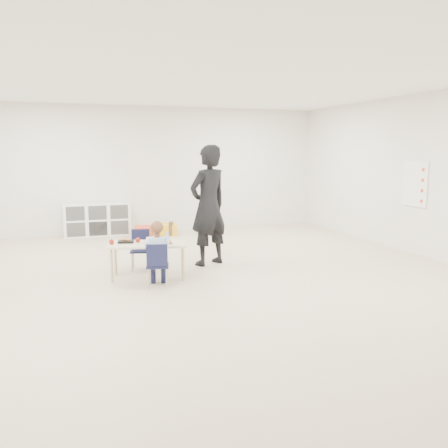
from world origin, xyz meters
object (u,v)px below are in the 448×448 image
object	(u,v)px
table	(148,260)
adult	(208,206)
child	(157,252)
cubby_shelf	(97,220)
chair_near	(158,265)

from	to	relation	value
table	adult	distance (m)	1.36
table	child	xyz separation A→B (m)	(0.03, -0.52, 0.22)
table	cubby_shelf	world-z (taller)	cubby_shelf
child	cubby_shelf	bearing A→B (deg)	109.35
chair_near	adult	size ratio (longest dim) A/B	0.32
child	cubby_shelf	size ratio (longest dim) A/B	0.69
table	chair_near	size ratio (longest dim) A/B	1.98
chair_near	child	distance (m)	0.18
table	adult	xyz separation A→B (m)	(1.06, 0.49, 0.70)
child	chair_near	bearing A→B (deg)	0.00
cubby_shelf	chair_near	bearing A→B (deg)	-83.67
chair_near	cubby_shelf	world-z (taller)	cubby_shelf
adult	child	bearing A→B (deg)	20.61
cubby_shelf	adult	world-z (taller)	adult
cubby_shelf	adult	size ratio (longest dim) A/B	0.73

